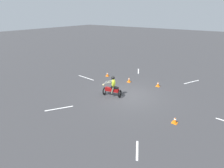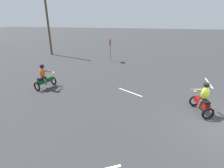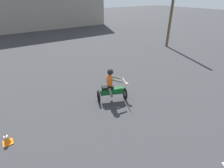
{
  "view_description": "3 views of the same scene",
  "coord_description": "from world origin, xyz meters",
  "views": [
    {
      "loc": [
        -6.12,
        10.86,
        6.1
      ],
      "look_at": [
        1.14,
        0.89,
        1.0
      ],
      "focal_mm": 28.0,
      "sensor_mm": 36.0,
      "label": 1
    },
    {
      "loc": [
        -7.3,
        3.81,
        4.6
      ],
      "look_at": [
        1.85,
        5.58,
        0.9
      ],
      "focal_mm": 28.0,
      "sensor_mm": 36.0,
      "label": 2
    },
    {
      "loc": [
        -1.51,
        4.32,
        4.68
      ],
      "look_at": [
        2.56,
        10.27,
        0.9
      ],
      "focal_mm": 28.0,
      "sensor_mm": 36.0,
      "label": 3
    }
  ],
  "objects": [
    {
      "name": "lane_stripe_e",
      "position": [
        5.62,
        -0.85,
        0.0
      ],
      "size": [
        2.16,
        0.23,
        0.01
      ],
      "primitive_type": "cube",
      "rotation": [
        0.0,
        0.0,
        1.51
      ],
      "color": "silver",
      "rests_on": "ground"
    },
    {
      "name": "stop_sign",
      "position": [
        10.7,
        7.48,
        1.63
      ],
      "size": [
        0.7,
        0.08,
        2.3
      ],
      "color": "slate",
      "rests_on": "ground"
    },
    {
      "name": "motorcycle_rider_foreground",
      "position": [
        1.11,
        0.88,
        0.73
      ],
      "size": [
        1.56,
        0.94,
        1.66
      ],
      "rotation": [
        0.0,
        0.0,
        4.94
      ],
      "color": "black",
      "rests_on": "ground"
    },
    {
      "name": "lane_stripe_ne",
      "position": [
        2.9,
        4.61,
        0.0
      ],
      "size": [
        1.12,
        1.62,
        0.01
      ],
      "primitive_type": "cube",
      "rotation": [
        0.0,
        0.0,
        2.56
      ],
      "color": "silver",
      "rests_on": "ground"
    },
    {
      "name": "motorcycle_rider_background",
      "position": [
        2.53,
        10.28,
        0.73
      ],
      "size": [
        1.54,
        1.11,
        1.66
      ],
      "rotation": [
        0.0,
        0.0,
        4.32
      ],
      "color": "black",
      "rests_on": "ground"
    },
    {
      "name": "utility_pole_near",
      "position": [
        12.48,
        15.27,
        3.83
      ],
      "size": [
        0.24,
        0.24,
        7.67
      ],
      "primitive_type": "cylinder",
      "color": "brown",
      "rests_on": "ground"
    }
  ]
}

